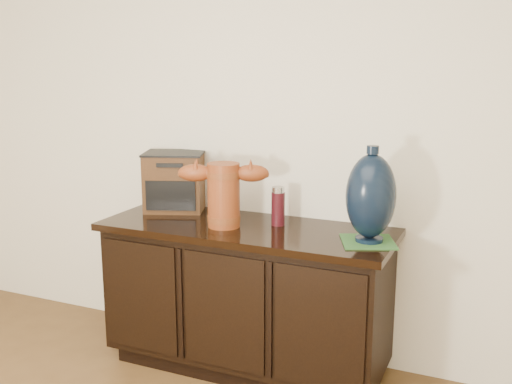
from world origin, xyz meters
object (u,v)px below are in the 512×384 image
at_px(terracotta_vessel, 224,191).
at_px(tv_radio, 175,181).
at_px(spray_can, 278,206).
at_px(lamp_base, 371,197).
at_px(sideboard, 247,296).

bearing_deg(terracotta_vessel, tv_radio, 131.65).
bearing_deg(terracotta_vessel, spray_can, 7.94).
xyz_separation_m(lamp_base, spray_can, (-0.48, 0.11, -0.12)).
distance_m(terracotta_vessel, spray_can, 0.28).
distance_m(terracotta_vessel, tv_radio, 0.45).
bearing_deg(terracotta_vessel, lamp_base, -19.76).
bearing_deg(tv_radio, terracotta_vessel, -47.12).
xyz_separation_m(sideboard, lamp_base, (0.62, -0.03, 0.58)).
height_order(terracotta_vessel, spray_can, terracotta_vessel).
height_order(terracotta_vessel, tv_radio, tv_radio).
bearing_deg(tv_radio, spray_can, -26.55).
bearing_deg(sideboard, lamp_base, -2.58).
distance_m(sideboard, terracotta_vessel, 0.56).
relative_size(sideboard, tv_radio, 3.78).
distance_m(lamp_base, spray_can, 0.51).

